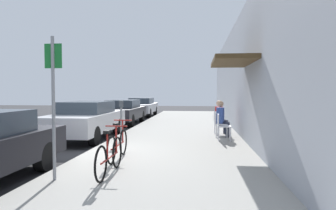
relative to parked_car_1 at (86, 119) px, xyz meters
The scene contains 15 objects.
ground_plane 3.41m from the parked_car_1, 70.73° to the right, with size 60.00×60.00×0.00m, color #2D2D30.
sidewalk_slab 3.60m from the parked_car_1, 18.89° to the right, with size 4.50×32.00×0.12m, color #9E9B93.
building_facade 6.07m from the parked_car_1, 11.34° to the right, with size 1.40×32.00×4.62m.
parked_car_1 is the anchor object (origin of this frame).
parked_car_2 5.22m from the parked_car_1, 90.00° to the left, with size 1.80×4.40×1.30m.
parked_car_3 10.51m from the parked_car_1, 90.00° to the left, with size 1.80×4.40×1.31m.
parking_meter 1.81m from the parked_car_1, 30.67° to the right, with size 0.12×0.10×1.32m.
street_sign 5.71m from the parked_car_1, 74.58° to the right, with size 0.32×0.06×2.60m.
bicycle_0 5.53m from the parked_car_1, 64.32° to the right, with size 0.46×1.71×0.90m.
bicycle_1 4.27m from the parked_car_1, 59.13° to the right, with size 0.46×1.71×0.90m.
cafe_chair_0 4.90m from the parked_car_1, ahead, with size 0.44×0.44×0.87m.
cafe_chair_1 4.88m from the parked_car_1, ahead, with size 0.53×0.53×0.87m.
seated_patron_1 4.94m from the parked_car_1, ahead, with size 0.49×0.44×1.29m.
cafe_chair_2 4.97m from the parked_car_1, 11.08° to the left, with size 0.53×0.53×0.87m.
seated_patron_2 5.03m from the parked_car_1, 11.11° to the left, with size 0.49×0.44×1.29m.
Camera 1 is at (3.02, -7.45, 1.72)m, focal length 32.06 mm.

